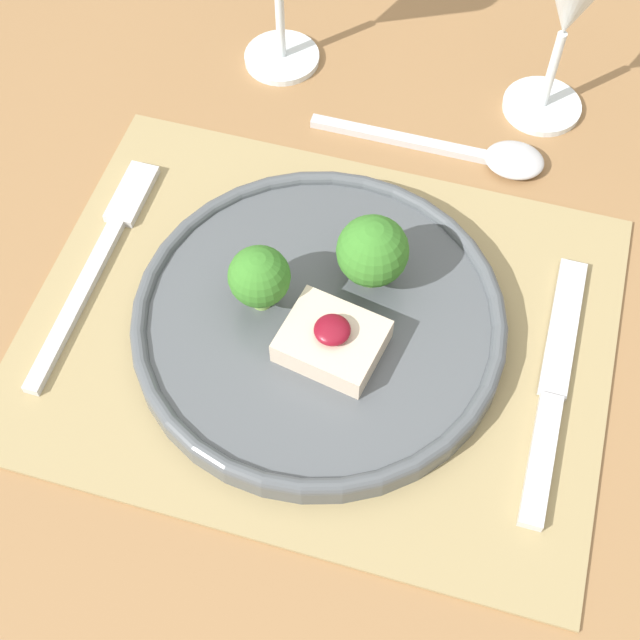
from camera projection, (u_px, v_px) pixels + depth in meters
The scene contains 7 objects.
ground_plane at pixel (319, 597), 1.30m from camera, with size 8.00×8.00×0.00m, color brown.
dining_table at pixel (319, 384), 0.72m from camera, with size 1.25×1.23×0.76m.
placemat at pixel (319, 329), 0.65m from camera, with size 0.42×0.33×0.00m, color #9E895B.
dinner_plate at pixel (321, 321), 0.63m from camera, with size 0.27×0.27×0.08m.
fork at pixel (102, 253), 0.68m from camera, with size 0.02×0.22×0.01m.
knife at pixel (551, 402), 0.61m from camera, with size 0.02×0.22×0.01m.
spoon at pixel (482, 154), 0.73m from camera, with size 0.20×0.04×0.01m.
Camera 1 is at (0.09, -0.32, 1.32)m, focal length 50.00 mm.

